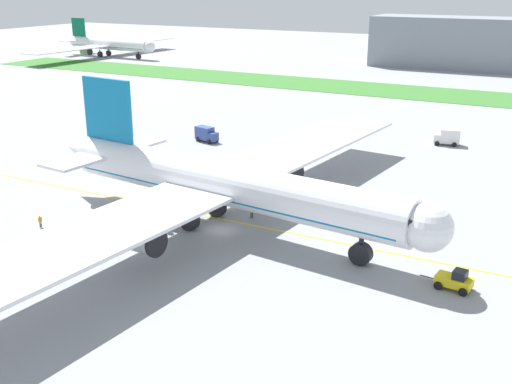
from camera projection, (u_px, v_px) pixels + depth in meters
The scene contains 10 objects.
ground_plane at pixel (221, 230), 80.11m from camera, with size 600.00×600.00×0.00m, color gray.
apron_taxi_line at pixel (234, 222), 83.01m from camera, with size 280.00×0.36×0.01m, color yellow.
grass_median_strip at pixel (428, 94), 175.42m from camera, with size 320.00×24.00×0.10m, color #38722D.
airliner_foreground at pixel (221, 184), 79.11m from camera, with size 59.08×95.23×17.79m.
pushback_tug at pixel (455, 280), 64.63m from camera, with size 5.57×2.67×2.28m.
ground_crew_wingwalker_port at pixel (40, 220), 80.91m from camera, with size 0.27×0.57×1.62m.
ground_crew_marshaller_front at pixel (252, 211), 83.88m from camera, with size 0.55×0.43×1.72m.
service_truck_baggage_loader at pixel (448, 137), 120.95m from camera, with size 5.22×3.49×3.16m.
service_truck_fuel_bowser at pixel (206, 134), 123.36m from camera, with size 5.24×3.26×2.97m.
parked_airliner_far_left at pixel (108, 44), 257.50m from camera, with size 49.37×79.09×15.18m.
Camera 1 is at (38.78, -63.32, 30.83)m, focal length 43.44 mm.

